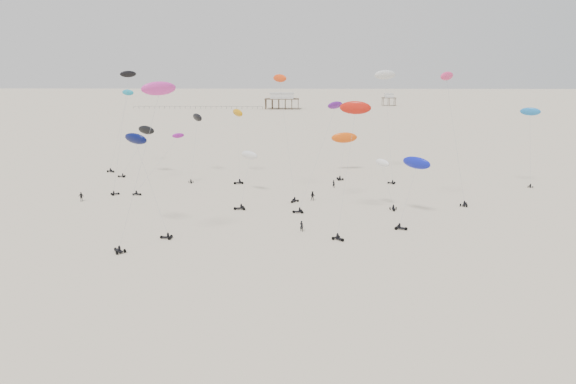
{
  "coord_description": "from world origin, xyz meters",
  "views": [
    {
      "loc": [
        2.07,
        1.95,
        26.55
      ],
      "look_at": [
        0.0,
        88.0,
        7.0
      ],
      "focal_mm": 35.0,
      "sensor_mm": 36.0,
      "label": 1
    }
  ],
  "objects_px": {
    "rig_9": "(141,156)",
    "pavilion_small": "(389,100)",
    "rig_0": "(386,178)",
    "spectator_0": "(302,231)",
    "rig_4": "(196,126)",
    "pavilion_main": "(282,102)"
  },
  "relations": [
    {
      "from": "rig_9",
      "to": "pavilion_small",
      "type": "bearing_deg",
      "value": -12.15
    },
    {
      "from": "rig_0",
      "to": "spectator_0",
      "type": "bearing_deg",
      "value": 46.33
    },
    {
      "from": "rig_4",
      "to": "pavilion_main",
      "type": "bearing_deg",
      "value": -106.36
    },
    {
      "from": "rig_0",
      "to": "spectator_0",
      "type": "relative_size",
      "value": 4.45
    },
    {
      "from": "rig_9",
      "to": "pavilion_main",
      "type": "bearing_deg",
      "value": 0.92
    },
    {
      "from": "spectator_0",
      "to": "rig_0",
      "type": "bearing_deg",
      "value": -101.29
    },
    {
      "from": "rig_0",
      "to": "rig_9",
      "type": "relative_size",
      "value": 0.57
    },
    {
      "from": "pavilion_main",
      "to": "rig_9",
      "type": "xyz_separation_m",
      "value": [
        -13.36,
        -260.55,
        8.18
      ]
    },
    {
      "from": "rig_0",
      "to": "rig_4",
      "type": "relative_size",
      "value": 0.54
    },
    {
      "from": "pavilion_main",
      "to": "rig_4",
      "type": "relative_size",
      "value": 1.22
    },
    {
      "from": "rig_0",
      "to": "rig_9",
      "type": "distance_m",
      "value": 45.03
    },
    {
      "from": "rig_0",
      "to": "rig_4",
      "type": "xyz_separation_m",
      "value": [
        -41.52,
        31.94,
        6.27
      ]
    },
    {
      "from": "rig_4",
      "to": "spectator_0",
      "type": "height_order",
      "value": "rig_4"
    },
    {
      "from": "rig_0",
      "to": "rig_4",
      "type": "distance_m",
      "value": 52.76
    },
    {
      "from": "pavilion_small",
      "to": "spectator_0",
      "type": "bearing_deg",
      "value": -101.27
    },
    {
      "from": "rig_4",
      "to": "spectator_0",
      "type": "xyz_separation_m",
      "value": [
        25.64,
        -47.9,
        -12.08
      ]
    },
    {
      "from": "pavilion_main",
      "to": "spectator_0",
      "type": "distance_m",
      "value": 260.43
    },
    {
      "from": "pavilion_small",
      "to": "rig_0",
      "type": "xyz_separation_m",
      "value": [
        -41.94,
        -274.15,
        2.32
      ]
    },
    {
      "from": "pavilion_main",
      "to": "rig_4",
      "type": "distance_m",
      "value": 212.78
    },
    {
      "from": "pavilion_main",
      "to": "rig_0",
      "type": "xyz_separation_m",
      "value": [
        28.06,
        -244.15,
        1.58
      ]
    },
    {
      "from": "rig_0",
      "to": "rig_9",
      "type": "xyz_separation_m",
      "value": [
        -41.42,
        -16.4,
        6.6
      ]
    },
    {
      "from": "pavilion_main",
      "to": "pavilion_small",
      "type": "distance_m",
      "value": 76.16
    }
  ]
}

